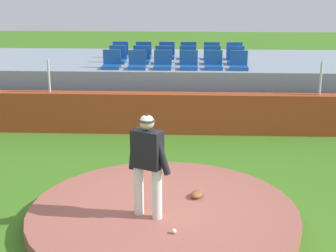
% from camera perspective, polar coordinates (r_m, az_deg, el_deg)
% --- Properties ---
extents(ground_plane, '(60.00, 60.00, 0.00)m').
position_cam_1_polar(ground_plane, '(8.51, -0.55, -10.80)').
color(ground_plane, '#3D741D').
extents(pitchers_mound, '(4.43, 4.43, 0.24)m').
position_cam_1_polar(pitchers_mound, '(8.45, -0.55, -10.07)').
color(pitchers_mound, '#985546').
rests_on(pitchers_mound, ground_plane).
extents(pitcher, '(0.71, 0.43, 1.69)m').
position_cam_1_polar(pitcher, '(7.81, -2.34, -3.57)').
color(pitcher, white).
rests_on(pitcher, pitchers_mound).
extents(baseball, '(0.07, 0.07, 0.07)m').
position_cam_1_polar(baseball, '(7.65, 0.68, -11.75)').
color(baseball, white).
rests_on(baseball, pitchers_mound).
extents(fielding_glove, '(0.28, 0.35, 0.11)m').
position_cam_1_polar(fielding_glove, '(8.82, 3.27, -7.66)').
color(fielding_glove, brown).
rests_on(fielding_glove, pitchers_mound).
extents(brick_barrier, '(13.82, 0.40, 1.04)m').
position_cam_1_polar(brick_barrier, '(13.02, 0.65, 1.45)').
color(brick_barrier, '#993C1C').
rests_on(brick_barrier, ground_plane).
extents(fence_post_left, '(0.06, 0.06, 0.85)m').
position_cam_1_polar(fence_post_left, '(13.30, -13.25, 5.51)').
color(fence_post_left, silver).
rests_on(fence_post_left, brick_barrier).
extents(fence_post_right, '(0.06, 0.06, 0.85)m').
position_cam_1_polar(fence_post_right, '(13.20, 16.79, 5.17)').
color(fence_post_right, silver).
rests_on(fence_post_right, brick_barrier).
extents(bleacher_platform, '(12.84, 4.44, 1.46)m').
position_cam_1_polar(bleacher_platform, '(15.79, 1.02, 4.91)').
color(bleacher_platform, gray).
rests_on(bleacher_platform, ground_plane).
extents(stadium_chair_0, '(0.48, 0.44, 0.50)m').
position_cam_1_polar(stadium_chair_0, '(14.13, -6.37, 7.09)').
color(stadium_chair_0, '#194D98').
rests_on(stadium_chair_0, bleacher_platform).
extents(stadium_chair_1, '(0.48, 0.44, 0.50)m').
position_cam_1_polar(stadium_chair_1, '(14.01, -3.48, 7.08)').
color(stadium_chair_1, '#194D98').
rests_on(stadium_chair_1, bleacher_platform).
extents(stadium_chair_2, '(0.48, 0.44, 0.50)m').
position_cam_1_polar(stadium_chair_2, '(13.96, -0.61, 7.08)').
color(stadium_chair_2, '#194D98').
rests_on(stadium_chair_2, bleacher_platform).
extents(stadium_chair_3, '(0.48, 0.44, 0.50)m').
position_cam_1_polar(stadium_chair_3, '(13.95, 2.36, 7.05)').
color(stadium_chair_3, '#194D98').
rests_on(stadium_chair_3, bleacher_platform).
extents(stadium_chair_4, '(0.48, 0.44, 0.50)m').
position_cam_1_polar(stadium_chair_4, '(14.00, 5.14, 7.04)').
color(stadium_chair_4, '#194D98').
rests_on(stadium_chair_4, bleacher_platform).
extents(stadium_chair_5, '(0.48, 0.44, 0.50)m').
position_cam_1_polar(stadium_chair_5, '(14.02, 7.97, 6.96)').
color(stadium_chair_5, '#194D98').
rests_on(stadium_chair_5, bleacher_platform).
extents(stadium_chair_6, '(0.48, 0.44, 0.50)m').
position_cam_1_polar(stadium_chair_6, '(15.01, -5.71, 7.66)').
color(stadium_chair_6, '#194D98').
rests_on(stadium_chair_6, bleacher_platform).
extents(stadium_chair_7, '(0.48, 0.44, 0.50)m').
position_cam_1_polar(stadium_chair_7, '(14.94, -3.01, 7.67)').
color(stadium_chair_7, '#194D98').
rests_on(stadium_chair_7, bleacher_platform).
extents(stadium_chair_8, '(0.48, 0.44, 0.50)m').
position_cam_1_polar(stadium_chair_8, '(14.85, -0.52, 7.65)').
color(stadium_chair_8, '#194D98').
rests_on(stadium_chair_8, bleacher_platform).
extents(stadium_chair_9, '(0.48, 0.44, 0.50)m').
position_cam_1_polar(stadium_chair_9, '(14.82, 2.23, 7.61)').
color(stadium_chair_9, '#194D98').
rests_on(stadium_chair_9, bleacher_platform).
extents(stadium_chair_10, '(0.48, 0.44, 0.50)m').
position_cam_1_polar(stadium_chair_10, '(14.86, 5.00, 7.59)').
color(stadium_chair_10, '#194D98').
rests_on(stadium_chair_10, bleacher_platform).
extents(stadium_chair_11, '(0.48, 0.44, 0.50)m').
position_cam_1_polar(stadium_chair_11, '(14.88, 7.65, 7.52)').
color(stadium_chair_11, '#194D98').
rests_on(stadium_chair_11, bleacher_platform).
extents(stadium_chair_12, '(0.48, 0.44, 0.50)m').
position_cam_1_polar(stadium_chair_12, '(15.89, -5.39, 8.16)').
color(stadium_chair_12, '#194D98').
rests_on(stadium_chair_12, bleacher_platform).
extents(stadium_chair_13, '(0.48, 0.44, 0.50)m').
position_cam_1_polar(stadium_chair_13, '(15.80, -2.78, 8.16)').
color(stadium_chair_13, '#194D98').
rests_on(stadium_chair_13, bleacher_platform).
extents(stadium_chair_14, '(0.48, 0.44, 0.50)m').
position_cam_1_polar(stadium_chair_14, '(15.77, -0.15, 8.17)').
color(stadium_chair_14, '#194D98').
rests_on(stadium_chair_14, bleacher_platform).
extents(stadium_chair_15, '(0.48, 0.44, 0.50)m').
position_cam_1_polar(stadium_chair_15, '(15.74, 2.30, 8.14)').
color(stadium_chair_15, '#194D98').
rests_on(stadium_chair_15, bleacher_platform).
extents(stadium_chair_16, '(0.48, 0.44, 0.50)m').
position_cam_1_polar(stadium_chair_16, '(15.73, 4.93, 8.08)').
color(stadium_chair_16, '#194D98').
rests_on(stadium_chair_16, bleacher_platform).
extents(stadium_chair_17, '(0.48, 0.44, 0.50)m').
position_cam_1_polar(stadium_chair_17, '(15.77, 7.48, 8.02)').
color(stadium_chair_17, '#194D98').
rests_on(stadium_chair_17, bleacher_platform).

